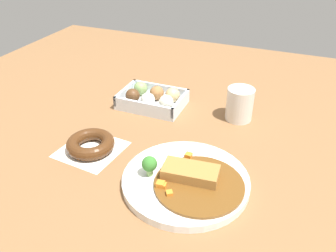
% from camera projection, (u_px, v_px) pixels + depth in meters
% --- Properties ---
extents(ground_plane, '(1.60, 1.60, 0.00)m').
position_uv_depth(ground_plane, '(146.00, 136.00, 0.92)').
color(ground_plane, brown).
extents(curry_plate, '(0.28, 0.28, 0.06)m').
position_uv_depth(curry_plate, '(186.00, 180.00, 0.75)').
color(curry_plate, white).
rests_on(curry_plate, ground_plane).
extents(donut_box, '(0.19, 0.14, 0.06)m').
position_uv_depth(donut_box, '(153.00, 99.00, 1.05)').
color(donut_box, silver).
rests_on(donut_box, ground_plane).
extents(chocolate_ring_donut, '(0.16, 0.16, 0.03)m').
position_uv_depth(chocolate_ring_donut, '(91.00, 144.00, 0.86)').
color(chocolate_ring_donut, white).
rests_on(chocolate_ring_donut, ground_plane).
extents(coffee_mug, '(0.08, 0.08, 0.09)m').
position_uv_depth(coffee_mug, '(240.00, 104.00, 0.97)').
color(coffee_mug, silver).
rests_on(coffee_mug, ground_plane).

